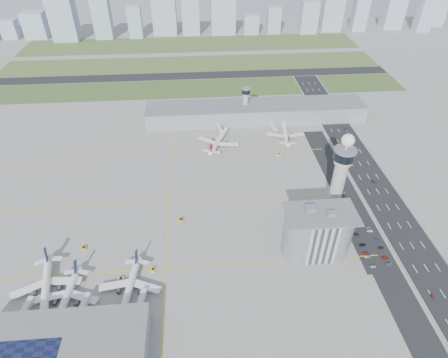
{
  "coord_description": "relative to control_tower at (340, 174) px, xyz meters",
  "views": [
    {
      "loc": [
        -16.89,
        -175.57,
        178.39
      ],
      "look_at": [
        0.0,
        35.0,
        15.0
      ],
      "focal_mm": 30.0,
      "sensor_mm": 36.0,
      "label": 1
    }
  ],
  "objects": [
    {
      "name": "ground",
      "position": [
        -72.0,
        -8.0,
        -35.04
      ],
      "size": [
        1000.0,
        1000.0,
        0.0
      ],
      "primitive_type": "plane",
      "color": "#9A978F"
    },
    {
      "name": "grass_strip_0",
      "position": [
        -92.0,
        217.0,
        -35.0
      ],
      "size": [
        480.0,
        50.0,
        0.08
      ],
      "primitive_type": "cube",
      "color": "#3C5729",
      "rests_on": "ground"
    },
    {
      "name": "grass_strip_1",
      "position": [
        -92.0,
        292.0,
        -35.0
      ],
      "size": [
        480.0,
        60.0,
        0.08
      ],
      "primitive_type": "cube",
      "color": "#495C2B",
      "rests_on": "ground"
    },
    {
      "name": "grass_strip_2",
      "position": [
        -92.0,
        372.0,
        -35.0
      ],
      "size": [
        480.0,
        70.0,
        0.08
      ],
      "primitive_type": "cube",
      "color": "#3F5829",
      "rests_on": "ground"
    },
    {
      "name": "runway",
      "position": [
        -92.0,
        254.0,
        -34.98
      ],
      "size": [
        480.0,
        22.0,
        0.1
      ],
      "primitive_type": "cube",
      "color": "black",
      "rests_on": "ground"
    },
    {
      "name": "highway",
      "position": [
        43.0,
        -8.0,
        -34.99
      ],
      "size": [
        28.0,
        500.0,
        0.1
      ],
      "primitive_type": "cube",
      "color": "black",
      "rests_on": "ground"
    },
    {
      "name": "barrier_left",
      "position": [
        29.0,
        -8.0,
        -34.44
      ],
      "size": [
        0.6,
        500.0,
        1.2
      ],
      "primitive_type": "cube",
      "color": "#9E9E99",
      "rests_on": "ground"
    },
    {
      "name": "barrier_right",
      "position": [
        57.0,
        -8.0,
        -34.44
      ],
      "size": [
        0.6,
        500.0,
        1.2
      ],
      "primitive_type": "cube",
      "color": "#9E9E99",
      "rests_on": "ground"
    },
    {
      "name": "landside_road",
      "position": [
        18.0,
        -18.0,
        -35.0
      ],
      "size": [
        18.0,
        260.0,
        0.08
      ],
      "primitive_type": "cube",
      "color": "black",
      "rests_on": "ground"
    },
    {
      "name": "parking_lot",
      "position": [
        16.0,
        -30.0,
        -34.99
      ],
      "size": [
        20.0,
        44.0,
        0.1
      ],
      "primitive_type": "cube",
      "color": "black",
      "rests_on": "ground"
    },
    {
      "name": "taxiway_line_h_0",
      "position": [
        -112.0,
        -38.0,
        -35.04
      ],
      "size": [
        260.0,
        0.6,
        0.01
      ],
      "primitive_type": "cube",
      "color": "yellow",
      "rests_on": "ground"
    },
    {
      "name": "taxiway_line_h_1",
      "position": [
        -112.0,
        22.0,
        -35.04
      ],
      "size": [
        260.0,
        0.6,
        0.01
      ],
      "primitive_type": "cube",
      "color": "yellow",
      "rests_on": "ground"
    },
    {
      "name": "taxiway_line_h_2",
      "position": [
        -112.0,
        82.0,
        -35.04
      ],
      "size": [
        260.0,
        0.6,
        0.01
      ],
      "primitive_type": "cube",
      "color": "yellow",
      "rests_on": "ground"
    },
    {
      "name": "taxiway_line_v",
      "position": [
        -112.0,
        22.0,
        -35.04
      ],
      "size": [
        0.6,
        260.0,
        0.01
      ],
      "primitive_type": "cube",
      "color": "yellow",
      "rests_on": "ground"
    },
    {
      "name": "control_tower",
      "position": [
        0.0,
        0.0,
        0.0
      ],
      "size": [
        14.0,
        14.0,
        64.5
      ],
      "color": "#ADAAA5",
      "rests_on": "ground"
    },
    {
      "name": "secondary_tower",
      "position": [
        -42.0,
        142.0,
        -16.24
      ],
      "size": [
        8.6,
        8.6,
        31.9
      ],
      "color": "#ADAAA5",
      "rests_on": "ground"
    },
    {
      "name": "admin_building",
      "position": [
        -20.01,
        -30.0,
        -19.74
      ],
      "size": [
        42.0,
        24.0,
        33.5
      ],
      "color": "#B2B2B7",
      "rests_on": "ground"
    },
    {
      "name": "terminal_pier",
      "position": [
        -32.0,
        140.0,
        -27.14
      ],
      "size": [
        210.0,
        32.0,
        15.8
      ],
      "color": "gray",
      "rests_on": "ground"
    },
    {
      "name": "near_terminal",
      "position": [
        -160.07,
        -90.02,
        -28.62
      ],
      "size": [
        84.0,
        42.0,
        13.0
      ],
      "color": "gray",
      "rests_on": "ground"
    },
    {
      "name": "airplane_near_a",
      "position": [
        -177.52,
        -48.25,
        -28.68
      ],
      "size": [
        47.34,
        52.55,
        12.71
      ],
      "primitive_type": null,
      "rotation": [
        0.0,
        0.0,
        -1.36
      ],
      "color": "white",
      "rests_on": "ground"
    },
    {
      "name": "airplane_near_b",
      "position": [
        -164.62,
        -56.89,
        -29.22
      ],
      "size": [
        39.26,
        44.84,
        11.63
      ],
      "primitive_type": null,
      "rotation": [
        0.0,
        0.0,
        -1.67
      ],
      "color": "white",
      "rests_on": "ground"
    },
    {
      "name": "airplane_near_c",
      "position": [
        -131.1,
        -52.28,
        -29.18
      ],
      "size": [
        40.68,
        46.1,
        11.72
      ],
      "primitive_type": null,
      "rotation": [
        0.0,
        0.0,
        -1.7
      ],
      "color": "white",
      "rests_on": "ground"
    },
    {
      "name": "airplane_far_a",
      "position": [
        -71.06,
        97.51,
        -28.81
      ],
      "size": [
        51.99,
        55.6,
        12.46
      ],
      "primitive_type": null,
      "rotation": [
        0.0,
        0.0,
        1.18
      ],
      "color": "white",
      "rests_on": "ground"
    },
    {
      "name": "airplane_far_b",
      "position": [
        -9.38,
        105.29,
        -29.35
      ],
      "size": [
        38.81,
        44.21,
        11.39
      ],
      "primitive_type": null,
      "rotation": [
        0.0,
        0.0,
        1.46
      ],
      "color": "white",
      "rests_on": "ground"
    },
    {
      "name": "jet_bridge_near_0",
      "position": [
        -185.0,
        -69.0,
        -32.19
      ],
      "size": [
        5.39,
        14.31,
        5.7
      ],
      "primitive_type": null,
      "rotation": [
        0.0,
        0.0,
        1.4
      ],
      "color": "silver",
      "rests_on": "ground"
    },
    {
      "name": "jet_bridge_near_1",
      "position": [
        -155.0,
        -69.0,
        -32.19
      ],
      "size": [
        5.39,
        14.31,
        5.7
      ],
      "primitive_type": null,
      "rotation": [
        0.0,
        0.0,
        1.4
      ],
      "color": "silver",
      "rests_on": "ground"
    },
    {
      "name": "jet_bridge_near_2",
      "position": [
        -125.0,
        -69.0,
        -32.19
      ],
      "size": [
        5.39,
        14.31,
        5.7
      ],
      "primitive_type": null,
      "rotation": [
        0.0,
        0.0,
        1.4
      ],
      "color": "silver",
      "rests_on": "ground"
    },
    {
      "name": "jet_bridge_far_0",
      "position": [
        -70.0,
        124.0,
        -32.19
      ],
      "size": [
        5.39,
        14.31,
        5.7
      ],
      "primitive_type": null,
      "rotation": [
        0.0,
        0.0,
        -1.4
      ],
      "color": "silver",
      "rests_on": "ground"
    },
    {
      "name": "jet_bridge_far_1",
      "position": [
        -20.0,
        124.0,
        -32.19
      ],
      "size": [
        5.39,
        14.31,
        5.7
      ],
      "primitive_type": null,
      "rotation": [
        0.0,
        0.0,
        -1.4
      ],
      "color": "silver",
      "rests_on": "ground"
    },
    {
      "name": "tug_0",
      "position": [
        -163.88,
        -18.17,
        -34.1
      ],
      "size": [
        2.75,
        3.57,
        1.88
      ],
      "primitive_type": null,
      "rotation": [
        0.0,
        0.0,
        -2.97
      ],
      "color": "#F2A715",
      "rests_on": "ground"
    },
    {
      "name": "tug_1",
      "position": [
        -137.34,
        -44.16,
        -34.05
      ],
      "size": [
        3.71,
        2.81,
        1.98
      ],
      "primitive_type": null,
      "rotation": [
        0.0,
        0.0,
        -1.43
      ],
      "color": "yellow",
      "rests_on": "ground"
    },
    {
      "name": "tug_2",
      "position": [
        -119.4,
        -38.83,
        -34.13
      ],
      "size": [
        2.56,
        3.4,
        1.82
      ],
      "primitive_type": null,
      "rotation": [
        0.0,
        0.0,
        -0.14
      ],
      "color": "yellow",
      "rests_on": "ground"
    },
    {
      "name": "tug_3",
      "position": [
        -103.27,
        1.93,
        -34.01
      ],
      "size": [
        4.09,
        3.36,
        2.05
      ],
      "primitive_type": null,
      "rotation": [
        0.0,
        0.0,
        1.27
      ],
      "color": "#CD990A",
      "rests_on": "ground"
    },
    {
      "name": "tug_4",
      "position": [
        -59.33,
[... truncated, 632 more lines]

